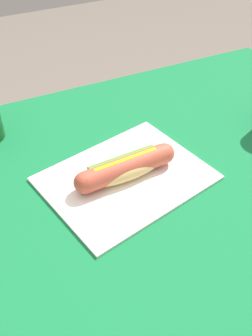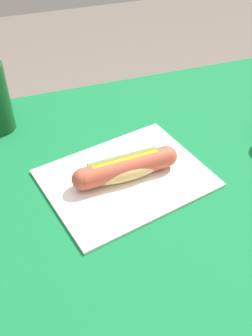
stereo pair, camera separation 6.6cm
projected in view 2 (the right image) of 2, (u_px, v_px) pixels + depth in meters
The scene contains 3 objects.
dining_table at pixel (139, 233), 0.87m from camera, with size 1.15×0.80×0.75m.
paper_wrapper at pixel (126, 178), 0.79m from camera, with size 0.31×0.24×0.01m, color white.
hot_dog at pixel (126, 168), 0.77m from camera, with size 0.22×0.06×0.05m.
Camera 2 is at (-0.21, -0.52, 1.30)m, focal length 42.88 mm.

